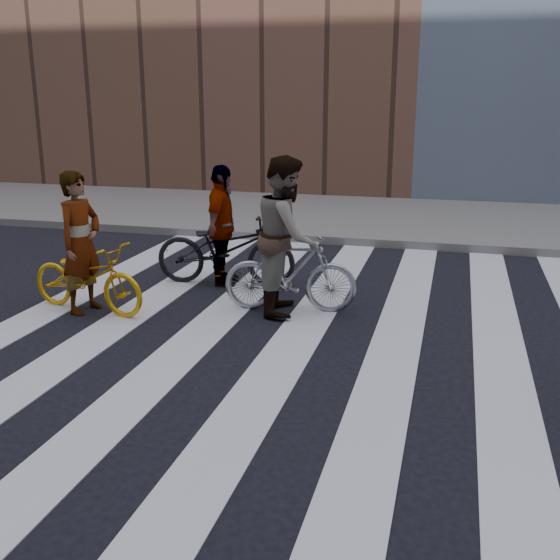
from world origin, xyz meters
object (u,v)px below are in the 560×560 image
at_px(bike_silver_mid, 290,273).
at_px(rider_left, 81,243).
at_px(bike_yellow_left, 87,277).
at_px(rider_rear, 222,226).
at_px(bike_dark_rear, 225,249).
at_px(rider_mid, 286,235).

relative_size(bike_silver_mid, rider_left, 0.94).
distance_m(bike_yellow_left, rider_rear, 2.05).
relative_size(bike_silver_mid, rider_rear, 0.97).
distance_m(bike_dark_rear, rider_rear, 0.33).
height_order(bike_yellow_left, rider_left, rider_left).
relative_size(bike_yellow_left, bike_silver_mid, 1.02).
height_order(bike_yellow_left, rider_rear, rider_rear).
height_order(rider_mid, rider_rear, rider_mid).
relative_size(bike_yellow_left, rider_left, 0.96).
bearing_deg(bike_yellow_left, rider_left, 100.71).
bearing_deg(bike_silver_mid, bike_yellow_left, 96.89).
relative_size(rider_mid, rider_rear, 1.14).
bearing_deg(bike_dark_rear, bike_silver_mid, -132.87).
xyz_separation_m(bike_yellow_left, bike_dark_rear, (1.28, 1.59, 0.08)).
relative_size(bike_yellow_left, bike_dark_rear, 0.84).
relative_size(bike_dark_rear, rider_rear, 1.17).
bearing_deg(rider_mid, bike_silver_mid, -98.21).
xyz_separation_m(bike_yellow_left, rider_rear, (1.23, 1.59, 0.42)).
xyz_separation_m(rider_mid, rider_rear, (-1.19, 0.92, -0.12)).
xyz_separation_m(bike_dark_rear, rider_mid, (1.14, -0.92, 0.45)).
bearing_deg(bike_dark_rear, rider_mid, -134.06).
bearing_deg(rider_rear, bike_dark_rear, -95.16).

